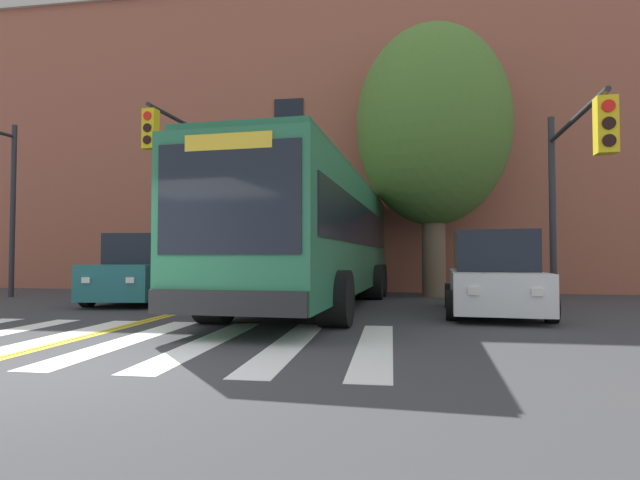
{
  "coord_description": "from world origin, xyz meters",
  "views": [
    {
      "loc": [
        3.88,
        -5.05,
        1.25
      ],
      "look_at": [
        2.1,
        6.44,
        1.66
      ],
      "focal_mm": 28.0,
      "sensor_mm": 36.0,
      "label": 1
    }
  ],
  "objects_px": {
    "car_white_far_lane": "(493,276)",
    "traffic_light_near_corner": "(573,170)",
    "city_bus": "(316,236)",
    "car_teal_near_lane": "(144,272)",
    "street_tree_curbside_large": "(433,126)",
    "traffic_light_overhead": "(192,172)"
  },
  "relations": [
    {
      "from": "car_white_far_lane",
      "to": "traffic_light_near_corner",
      "type": "distance_m",
      "value": 2.82
    },
    {
      "from": "city_bus",
      "to": "car_teal_near_lane",
      "type": "xyz_separation_m",
      "value": [
        -4.95,
        0.51,
        -0.95
      ]
    },
    {
      "from": "city_bus",
      "to": "street_tree_curbside_large",
      "type": "relative_size",
      "value": 1.32
    },
    {
      "from": "traffic_light_overhead",
      "to": "traffic_light_near_corner",
      "type": "bearing_deg",
      "value": -14.32
    },
    {
      "from": "car_teal_near_lane",
      "to": "car_white_far_lane",
      "type": "distance_m",
      "value": 9.21
    },
    {
      "from": "car_teal_near_lane",
      "to": "car_white_far_lane",
      "type": "relative_size",
      "value": 1.01
    },
    {
      "from": "city_bus",
      "to": "street_tree_curbside_large",
      "type": "bearing_deg",
      "value": 49.58
    },
    {
      "from": "car_white_far_lane",
      "to": "traffic_light_near_corner",
      "type": "relative_size",
      "value": 0.91
    },
    {
      "from": "city_bus",
      "to": "car_white_far_lane",
      "type": "relative_size",
      "value": 2.65
    },
    {
      "from": "traffic_light_overhead",
      "to": "street_tree_curbside_large",
      "type": "distance_m",
      "value": 7.72
    },
    {
      "from": "car_white_far_lane",
      "to": "traffic_light_overhead",
      "type": "bearing_deg",
      "value": 164.14
    },
    {
      "from": "car_white_far_lane",
      "to": "traffic_light_overhead",
      "type": "relative_size",
      "value": 0.78
    },
    {
      "from": "traffic_light_near_corner",
      "to": "street_tree_curbside_large",
      "type": "bearing_deg",
      "value": 117.33
    },
    {
      "from": "traffic_light_overhead",
      "to": "street_tree_curbside_large",
      "type": "relative_size",
      "value": 0.64
    },
    {
      "from": "traffic_light_near_corner",
      "to": "car_teal_near_lane",
      "type": "bearing_deg",
      "value": 170.89
    },
    {
      "from": "car_white_far_lane",
      "to": "street_tree_curbside_large",
      "type": "xyz_separation_m",
      "value": [
        -0.94,
        4.78,
        4.64
      ]
    },
    {
      "from": "car_white_far_lane",
      "to": "traffic_light_overhead",
      "type": "distance_m",
      "value": 8.84
    },
    {
      "from": "traffic_light_overhead",
      "to": "car_white_far_lane",
      "type": "bearing_deg",
      "value": -15.86
    },
    {
      "from": "car_white_far_lane",
      "to": "traffic_light_near_corner",
      "type": "height_order",
      "value": "traffic_light_near_corner"
    },
    {
      "from": "traffic_light_near_corner",
      "to": "street_tree_curbside_large",
      "type": "relative_size",
      "value": 0.54
    },
    {
      "from": "car_white_far_lane",
      "to": "traffic_light_near_corner",
      "type": "xyz_separation_m",
      "value": [
        1.63,
        -0.18,
        2.29
      ]
    },
    {
      "from": "traffic_light_near_corner",
      "to": "city_bus",
      "type": "bearing_deg",
      "value": 168.13
    }
  ]
}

